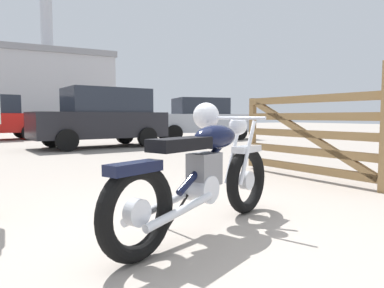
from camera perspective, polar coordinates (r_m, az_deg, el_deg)
The scene contains 5 objects.
ground_plane at distance 2.71m, azimuth 1.68°, elevation -15.59°, with size 80.00×80.00×0.00m, color gray.
vintage_motorcycle at distance 2.86m, azimuth 2.01°, elevation -4.34°, with size 1.94×1.07×1.07m.
timber_gate at distance 5.34m, azimuth 20.72°, elevation 1.77°, with size 0.36×2.54×1.60m.
dark_sedan_left at distance 14.35m, azimuth 1.33°, elevation 4.10°, with size 4.42×2.43×1.67m.
red_hatchback_near at distance 11.03m, azimuth -14.44°, elevation 4.27°, with size 4.07×2.18×1.78m.
Camera 1 is at (-1.27, -2.20, 0.93)m, focal length 32.83 mm.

